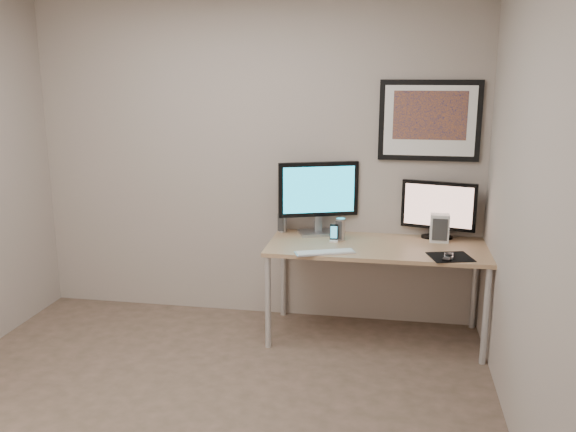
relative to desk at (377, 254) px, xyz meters
name	(u,v)px	position (x,y,z in m)	size (l,w,h in m)	color
floor	(191,421)	(-1.00, -1.35, -0.66)	(3.60, 3.60, 0.00)	#4D4130
room	(206,130)	(-1.00, -0.90, 0.98)	(3.60, 3.60, 3.60)	white
desk	(377,254)	(0.00, 0.00, 0.00)	(1.60, 0.70, 0.73)	#946747
framed_art	(430,121)	(0.35, 0.33, 0.96)	(0.75, 0.04, 0.60)	black
monitor_large	(318,195)	(-0.47, 0.24, 0.38)	(0.60, 0.29, 0.57)	#A4A4A8
monitor_tv	(438,208)	(0.45, 0.27, 0.30)	(0.55, 0.18, 0.44)	black
speaker_left	(283,222)	(-0.76, 0.26, 0.15)	(0.07, 0.07, 0.17)	#A4A4A8
speaker_right	(340,229)	(-0.28, 0.09, 0.15)	(0.07, 0.07, 0.17)	#A4A4A8
phone_dock	(334,233)	(-0.32, 0.04, 0.13)	(0.06, 0.06, 0.13)	black
keyboard	(325,252)	(-0.36, -0.27, 0.07)	(0.42, 0.11, 0.01)	silver
mousepad	(450,257)	(0.51, -0.22, 0.07)	(0.28, 0.25, 0.00)	black
mouse	(449,255)	(0.50, -0.23, 0.09)	(0.05, 0.10, 0.03)	black
remote	(448,257)	(0.49, -0.25, 0.08)	(0.05, 0.18, 0.02)	black
fan_unit	(440,228)	(0.46, 0.18, 0.17)	(0.14, 0.10, 0.21)	silver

